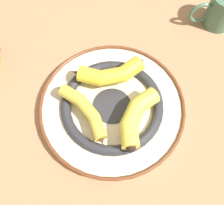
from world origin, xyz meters
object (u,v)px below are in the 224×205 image
at_px(banana_a, 86,111).
at_px(banana_c, 137,115).
at_px(decorative_bowl, 112,107).
at_px(coffee_mug, 221,10).
at_px(banana_b, 109,74).

relative_size(banana_a, banana_c, 1.13).
height_order(decorative_bowl, coffee_mug, coffee_mug).
relative_size(decorative_bowl, banana_a, 1.99).
xyz_separation_m(banana_a, banana_b, (0.10, 0.04, 0.00)).
relative_size(banana_a, banana_b, 1.06).
bearing_deg(banana_a, banana_c, -133.96).
relative_size(decorative_bowl, banana_b, 2.11).
bearing_deg(banana_c, decorative_bowl, -100.54).
xyz_separation_m(banana_b, coffee_mug, (0.37, -0.02, -0.01)).
distance_m(decorative_bowl, coffee_mug, 0.41).
bearing_deg(banana_c, banana_b, -125.24).
relative_size(decorative_bowl, banana_c, 2.25).
bearing_deg(decorative_bowl, banana_b, 58.38).
height_order(banana_b, coffee_mug, coffee_mug).
xyz_separation_m(banana_c, coffee_mug, (0.38, 0.10, -0.01)).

